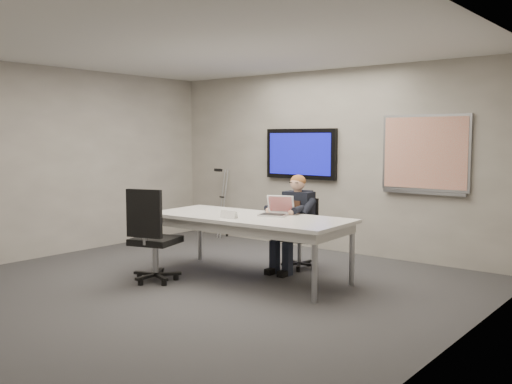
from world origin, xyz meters
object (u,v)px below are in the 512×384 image
Objects in this scene: office_chair_far at (301,246)px; conference_table at (249,223)px; laptop at (276,210)px; office_chair_near at (154,253)px; seated_person at (291,233)px.

conference_table is at bearing -113.52° from office_chair_far.
office_chair_far is (0.18, 0.89, -0.41)m from conference_table.
laptop is (0.24, 0.26, 0.15)m from conference_table.
laptop is (0.06, -0.63, 0.56)m from office_chair_far.
office_chair_near is 2.73× the size of laptop.
seated_person is at bearing 77.94° from laptop.
conference_table is 0.38m from laptop.
seated_person is at bearing -139.33° from office_chair_near.
office_chair_far is 0.32m from seated_person.
laptop reaches higher than office_chair_far.
office_chair_near is at bearing -125.95° from seated_person.
office_chair_near is at bearing -130.64° from office_chair_far.
seated_person is 3.00× the size of laptop.
office_chair_near is 1.81m from seated_person.
laptop is at bearing -96.85° from office_chair_far.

